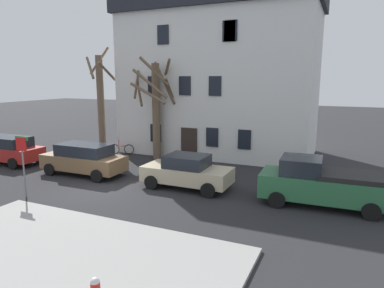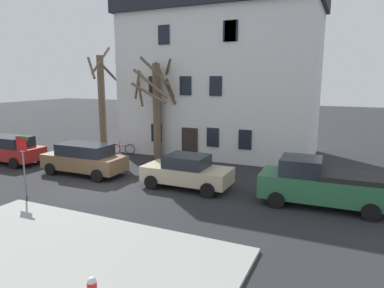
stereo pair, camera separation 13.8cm
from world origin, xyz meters
name	(u,v)px [view 1 (the left image)]	position (x,y,z in m)	size (l,w,h in m)	color
ground_plane	(100,190)	(0.00, 0.00, 0.00)	(120.00, 120.00, 0.00)	#262628
sidewalk_slab	(42,270)	(3.19, -6.38, 0.06)	(10.52, 7.20, 0.12)	#999993
building_main	(219,69)	(2.12, 10.71, 5.91)	(13.59, 6.78, 11.62)	white
tree_bare_near	(101,101)	(-5.41, 7.12, 3.68)	(1.94, 1.99, 7.48)	brown
tree_bare_mid	(156,111)	(-1.03, 7.31, 3.13)	(3.08, 3.04, 6.09)	brown
tree_bare_far	(156,106)	(-0.75, 6.86, 3.51)	(2.42, 2.49, 6.60)	brown
car_red_wagon	(7,149)	(-8.70, 1.95, 0.89)	(4.68, 2.07, 1.71)	#AD231E
car_brown_wagon	(84,159)	(-2.51, 1.84, 0.90)	(4.74, 2.04, 1.73)	brown
car_beige_sedan	(187,171)	(3.66, 2.06, 0.82)	(4.30, 2.08, 1.62)	#C6B793
pickup_truck_green	(322,183)	(9.81, 2.19, 0.96)	(5.19, 2.35, 1.99)	#2D6B42
street_sign_pole	(22,155)	(-2.36, -2.15, 1.94)	(0.76, 0.07, 2.77)	slate
bicycle_leaning	(122,149)	(-3.73, 7.06, 0.37)	(1.67, 0.63, 1.03)	black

